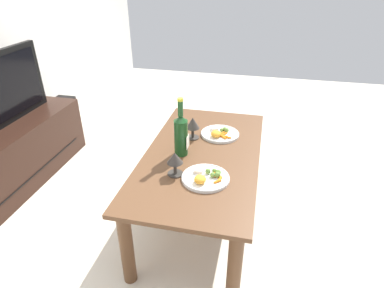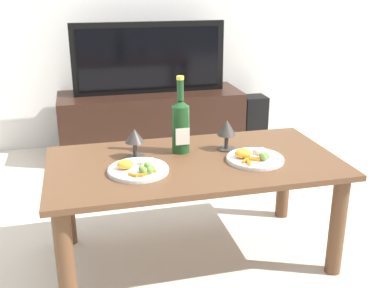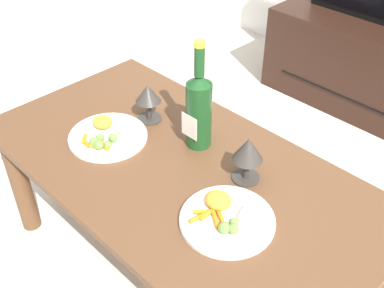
{
  "view_description": "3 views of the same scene",
  "coord_description": "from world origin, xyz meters",
  "px_view_note": "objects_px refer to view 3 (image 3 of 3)",
  "views": [
    {
      "loc": [
        -1.64,
        -0.31,
        1.48
      ],
      "look_at": [
        -0.04,
        0.05,
        0.57
      ],
      "focal_mm": 30.36,
      "sensor_mm": 36.0,
      "label": 1
    },
    {
      "loc": [
        -0.47,
        -1.83,
        1.23
      ],
      "look_at": [
        0.0,
        0.05,
        0.55
      ],
      "focal_mm": 43.06,
      "sensor_mm": 36.0,
      "label": 2
    },
    {
      "loc": [
        0.81,
        -0.74,
        1.41
      ],
      "look_at": [
        0.02,
        0.04,
        0.56
      ],
      "focal_mm": 44.5,
      "sensor_mm": 36.0,
      "label": 3
    }
  ],
  "objects_px": {
    "goblet_left": "(148,96)",
    "dinner_plate_right": "(226,217)",
    "dining_table": "(179,186)",
    "wine_bottle": "(199,108)",
    "goblet_right": "(248,152)",
    "dinner_plate_left": "(107,135)"
  },
  "relations": [
    {
      "from": "goblet_left",
      "to": "dinner_plate_right",
      "type": "height_order",
      "value": "goblet_left"
    },
    {
      "from": "dining_table",
      "to": "wine_bottle",
      "type": "relative_size",
      "value": 3.6
    },
    {
      "from": "goblet_left",
      "to": "goblet_right",
      "type": "height_order",
      "value": "goblet_right"
    },
    {
      "from": "goblet_right",
      "to": "dinner_plate_left",
      "type": "height_order",
      "value": "goblet_right"
    },
    {
      "from": "dinner_plate_right",
      "to": "wine_bottle",
      "type": "bearing_deg",
      "value": 146.92
    },
    {
      "from": "dining_table",
      "to": "goblet_right",
      "type": "height_order",
      "value": "goblet_right"
    },
    {
      "from": "goblet_right",
      "to": "dinner_plate_left",
      "type": "relative_size",
      "value": 0.57
    },
    {
      "from": "dining_table",
      "to": "goblet_left",
      "type": "bearing_deg",
      "value": 158.04
    },
    {
      "from": "goblet_right",
      "to": "dinner_plate_left",
      "type": "bearing_deg",
      "value": -159.0
    },
    {
      "from": "wine_bottle",
      "to": "goblet_right",
      "type": "xyz_separation_m",
      "value": [
        0.21,
        -0.02,
        -0.04
      ]
    },
    {
      "from": "wine_bottle",
      "to": "goblet_left",
      "type": "relative_size",
      "value": 2.65
    },
    {
      "from": "wine_bottle",
      "to": "dinner_plate_left",
      "type": "relative_size",
      "value": 1.39
    },
    {
      "from": "dinner_plate_left",
      "to": "dinner_plate_right",
      "type": "height_order",
      "value": "dinner_plate_right"
    },
    {
      "from": "goblet_left",
      "to": "dinner_plate_left",
      "type": "height_order",
      "value": "goblet_left"
    },
    {
      "from": "wine_bottle",
      "to": "dinner_plate_right",
      "type": "relative_size",
      "value": 1.4
    },
    {
      "from": "dining_table",
      "to": "dinner_plate_right",
      "type": "height_order",
      "value": "dinner_plate_right"
    },
    {
      "from": "dining_table",
      "to": "dinner_plate_left",
      "type": "height_order",
      "value": "dinner_plate_left"
    },
    {
      "from": "dining_table",
      "to": "goblet_right",
      "type": "xyz_separation_m",
      "value": [
        0.18,
        0.1,
        0.18
      ]
    },
    {
      "from": "dinner_plate_right",
      "to": "dining_table",
      "type": "bearing_deg",
      "value": 165.46
    },
    {
      "from": "goblet_right",
      "to": "goblet_left",
      "type": "bearing_deg",
      "value": -180.0
    },
    {
      "from": "dining_table",
      "to": "dinner_plate_right",
      "type": "relative_size",
      "value": 5.03
    },
    {
      "from": "goblet_left",
      "to": "dinner_plate_left",
      "type": "distance_m",
      "value": 0.19
    }
  ]
}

